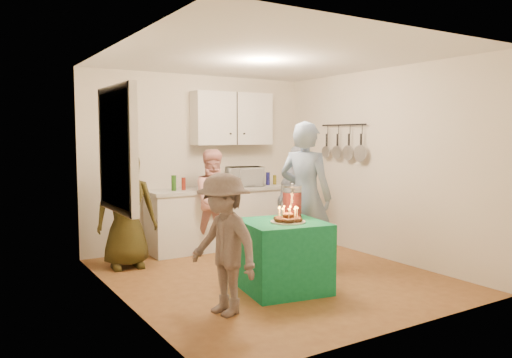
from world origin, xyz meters
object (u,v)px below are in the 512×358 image
woman_back_right (297,200)px  man_birthday (305,197)px  counter (220,219)px  party_table (283,256)px  punch_jar (292,202)px  woman_back_center (215,202)px  microwave (245,177)px  child_near_left (224,244)px  woman_back_left (126,208)px

woman_back_right → man_birthday: bearing=-142.3°
counter → party_table: bearing=-100.1°
punch_jar → woman_back_center: bearing=94.6°
party_table → man_birthday: man_birthday is taller
microwave → party_table: (-0.83, -2.22, -0.68)m
punch_jar → child_near_left: bearing=-155.7°
microwave → punch_jar: bearing=-91.9°
counter → woman_back_right: woman_back_right is taller
microwave → man_birthday: (-0.14, -1.72, -0.13)m
party_table → woman_back_right: woman_back_right is taller
woman_back_center → child_near_left: woman_back_center is taller
party_table → woman_back_center: woman_back_center is taller
man_birthday → counter: bearing=-18.8°
punch_jar → child_near_left: (-1.18, -0.53, -0.26)m
microwave → woman_back_left: 2.05m
microwave → counter: bearing=-166.6°
woman_back_left → microwave: bearing=18.5°
counter → punch_jar: 2.07m
punch_jar → man_birthday: (0.41, 0.28, 0.00)m
man_birthday → woman_back_left: 2.28m
man_birthday → woman_back_right: size_ratio=1.20×
man_birthday → woman_back_center: bearing=-7.2°
microwave → child_near_left: 3.09m
microwave → woman_back_center: 0.82m
counter → microwave: (0.43, 0.00, 0.63)m
woman_back_left → woman_back_right: 2.35m
microwave → woman_back_right: size_ratio=0.35×
punch_jar → man_birthday: 0.49m
counter → woman_back_center: 0.52m
counter → party_table: 2.25m
microwave → child_near_left: (-1.73, -2.54, -0.39)m
woman_back_center → punch_jar: bearing=-86.5°
man_birthday → child_near_left: size_ratio=1.39×
party_table → punch_jar: size_ratio=2.50×
man_birthday → child_near_left: bearing=88.7°
counter → microwave: bearing=0.0°
party_table → man_birthday: (0.69, 0.49, 0.55)m
counter → child_near_left: 2.86m
woman_back_center → woman_back_right: size_ratio=0.96×
microwave → woman_back_center: size_ratio=0.36×
woman_back_left → man_birthday: bearing=-28.5°
woman_back_right → child_near_left: 2.56m
child_near_left → man_birthday: bearing=105.8°
woman_back_right → party_table: bearing=-154.2°
counter → woman_back_right: 1.26m
woman_back_left → woman_back_right: bearing=-6.8°
microwave → party_table: 2.46m
woman_back_left → woman_back_center: woman_back_left is taller
party_table → child_near_left: bearing=-160.6°
party_table → child_near_left: size_ratio=0.63×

